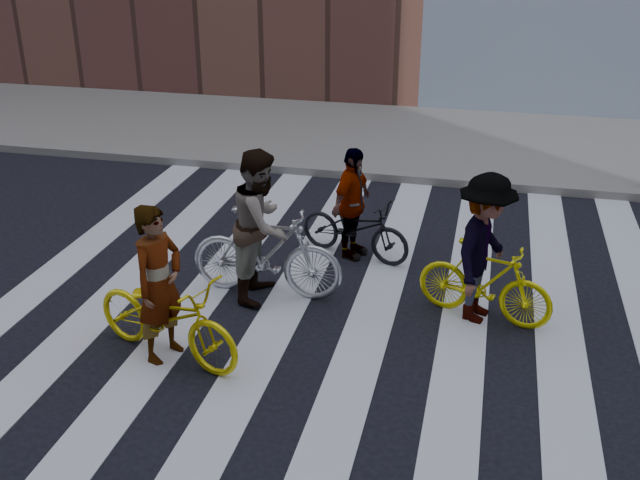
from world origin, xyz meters
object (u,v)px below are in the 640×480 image
(rider_right, at_px, (484,249))
(rider_rear, at_px, (352,204))
(bike_dark_rear, at_px, (355,228))
(rider_mid, at_px, (262,225))
(rider_left, at_px, (159,284))
(bike_silver_mid, at_px, (266,253))
(bike_yellow_right, at_px, (485,282))
(bike_yellow_left, at_px, (167,316))

(rider_right, bearing_deg, rider_rear, 69.22)
(bike_dark_rear, bearing_deg, rider_mid, 164.00)
(rider_left, xyz_separation_m, rider_mid, (0.64, 1.63, 0.07))
(bike_silver_mid, bearing_deg, bike_yellow_right, -89.21)
(rider_mid, height_order, rider_rear, rider_mid)
(bike_silver_mid, xyz_separation_m, rider_right, (2.65, 0.01, 0.33))
(bike_yellow_right, distance_m, rider_right, 0.43)
(bike_yellow_left, height_order, bike_yellow_right, bike_yellow_left)
(rider_left, distance_m, rider_mid, 1.75)
(rider_left, relative_size, rider_rear, 1.12)
(rider_mid, bearing_deg, bike_silver_mid, -89.46)
(bike_silver_mid, bearing_deg, rider_rear, -30.44)
(bike_yellow_left, relative_size, rider_right, 1.05)
(rider_left, distance_m, rider_right, 3.72)
(bike_yellow_right, distance_m, rider_left, 3.79)
(bike_dark_rear, bearing_deg, rider_rear, 107.94)
(bike_silver_mid, xyz_separation_m, bike_yellow_right, (2.70, 0.01, -0.09))
(bike_yellow_left, height_order, rider_rear, rider_rear)
(bike_dark_rear, bearing_deg, rider_left, 170.50)
(bike_silver_mid, relative_size, rider_mid, 1.01)
(rider_left, xyz_separation_m, rider_right, (3.34, 1.64, 0.02))
(bike_yellow_left, relative_size, rider_mid, 1.00)
(bike_yellow_left, bearing_deg, rider_rear, -7.58)
(bike_silver_mid, bearing_deg, rider_left, 157.73)
(rider_mid, height_order, rider_right, rider_mid)
(bike_yellow_left, xyz_separation_m, rider_mid, (0.59, 1.63, 0.46))
(bike_yellow_left, relative_size, bike_yellow_right, 1.18)
(bike_yellow_left, distance_m, bike_dark_rear, 3.37)
(bike_dark_rear, distance_m, rider_mid, 1.74)
(rider_mid, distance_m, rider_rear, 1.64)
(rider_right, bearing_deg, bike_yellow_left, 132.46)
(bike_yellow_left, distance_m, rider_rear, 3.36)
(bike_silver_mid, distance_m, bike_dark_rear, 1.64)
(bike_silver_mid, xyz_separation_m, rider_rear, (0.83, 1.38, 0.21))
(rider_rear, bearing_deg, bike_silver_mid, 166.97)
(bike_yellow_right, bearing_deg, bike_silver_mid, 106.17)
(bike_silver_mid, height_order, bike_dark_rear, bike_silver_mid)
(bike_dark_rear, height_order, rider_right, rider_right)
(bike_silver_mid, relative_size, rider_left, 1.09)
(bike_dark_rear, height_order, rider_left, rider_left)
(bike_yellow_left, distance_m, rider_mid, 1.79)
(rider_left, bearing_deg, bike_silver_mid, -4.46)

